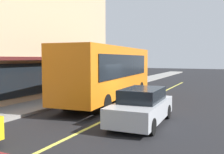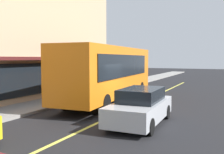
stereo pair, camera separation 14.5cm
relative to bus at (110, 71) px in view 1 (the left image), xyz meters
The scene contains 6 objects.
ground 3.82m from the bus, 142.11° to the right, with size 120.00×120.00×0.00m, color black.
sidewalk 4.38m from the bus, 130.82° to the left, with size 80.00×2.49×0.15m, color gray.
lane_centre_stripe 3.82m from the bus, 142.11° to the right, with size 36.00×0.16×0.01m, color #D8D14C.
bus is the anchor object (origin of this frame).
car_silver 6.06m from the bus, 141.06° to the right, with size 4.35×1.96×1.52m.
pedestrian_near_storefront 7.72m from the bus, 16.47° to the left, with size 0.34×0.34×1.77m.
Camera 1 is at (-12.32, -5.16, 2.80)m, focal length 40.86 mm.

